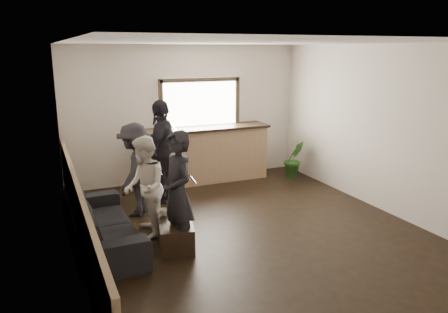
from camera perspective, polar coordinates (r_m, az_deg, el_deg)
name	(u,v)px	position (r m, az deg, el deg)	size (l,w,h in m)	color
ground	(249,230)	(6.83, 3.30, -9.51)	(5.00, 6.00, 0.01)	black
room_shell	(203,140)	(6.10, -2.72, 2.13)	(5.01, 6.01, 2.80)	silver
bar_counter	(205,151)	(9.10, -2.52, 0.73)	(2.70, 0.68, 2.13)	#9D7755
sofa	(102,224)	(6.43, -15.69, -8.44)	(2.21, 0.86, 0.64)	black
coffee_table	(175,234)	(6.27, -6.36, -9.97)	(0.46, 0.82, 0.37)	black
cup_a	(164,212)	(6.39, -7.81, -7.26)	(0.13, 0.13, 0.10)	silver
cup_b	(185,221)	(6.07, -5.10, -8.41)	(0.10, 0.10, 0.10)	silver
potted_plant	(294,159)	(9.51, 9.13, -0.33)	(0.45, 0.36, 0.81)	#2D6623
person_a	(178,193)	(5.87, -6.06, -4.75)	(0.51, 0.66, 1.68)	black
person_b	(145,188)	(6.45, -10.34, -4.01)	(0.66, 0.80, 1.50)	white
person_c	(135,170)	(7.32, -11.54, -1.72)	(1.01, 1.16, 1.55)	black
person_d	(163,151)	(7.88, -8.03, 0.67)	(0.97, 1.16, 1.85)	black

